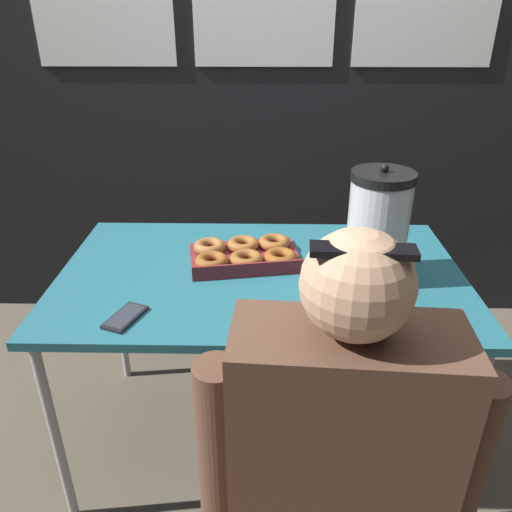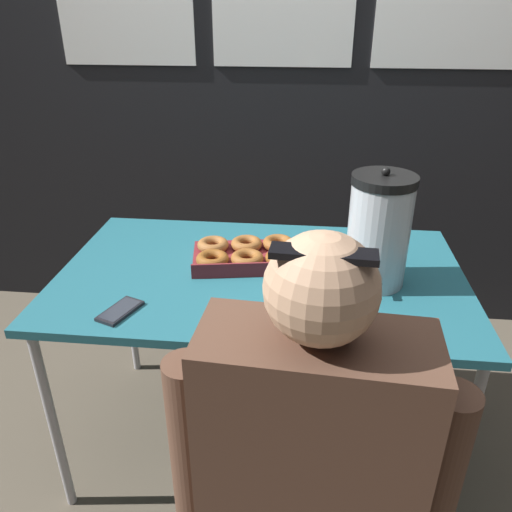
{
  "view_description": "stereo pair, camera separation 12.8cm",
  "coord_description": "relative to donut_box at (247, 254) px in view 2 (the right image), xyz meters",
  "views": [
    {
      "loc": [
        0.01,
        -1.49,
        1.58
      ],
      "look_at": [
        -0.02,
        0.0,
        0.83
      ],
      "focal_mm": 35.0,
      "sensor_mm": 36.0,
      "label": 1
    },
    {
      "loc": [
        0.14,
        -1.48,
        1.58
      ],
      "look_at": [
        -0.02,
        0.0,
        0.83
      ],
      "focal_mm": 35.0,
      "sensor_mm": 36.0,
      "label": 2
    }
  ],
  "objects": [
    {
      "name": "folding_table",
      "position": [
        0.06,
        -0.08,
        -0.07
      ],
      "size": [
        1.37,
        0.83,
        0.77
      ],
      "color": "#236675",
      "rests_on": "ground"
    },
    {
      "name": "ground_plane",
      "position": [
        0.06,
        -0.08,
        -0.79
      ],
      "size": [
        12.0,
        12.0,
        0.0
      ],
      "primitive_type": "plane",
      "color": "brown"
    },
    {
      "name": "cell_phone",
      "position": [
        -0.33,
        -0.38,
        -0.02
      ],
      "size": [
        0.12,
        0.16,
        0.01
      ],
      "rotation": [
        0.0,
        0.0,
        -0.37
      ],
      "color": "black",
      "rests_on": "folding_table"
    },
    {
      "name": "coffee_urn",
      "position": [
        0.43,
        -0.11,
        0.16
      ],
      "size": [
        0.2,
        0.22,
        0.39
      ],
      "color": "silver",
      "rests_on": "folding_table"
    },
    {
      "name": "back_wall",
      "position": [
        0.06,
        0.95,
        0.46
      ],
      "size": [
        6.0,
        0.11,
        2.5
      ],
      "color": "black",
      "rests_on": "ground"
    },
    {
      "name": "person_seated",
      "position": [
        0.23,
        -0.82,
        -0.21
      ],
      "size": [
        0.61,
        0.27,
        1.25
      ],
      "rotation": [
        0.0,
        0.0,
        3.08
      ],
      "color": "#33332D",
      "rests_on": "ground"
    },
    {
      "name": "donut_box",
      "position": [
        0.0,
        0.0,
        0.0
      ],
      "size": [
        0.42,
        0.32,
        0.05
      ],
      "rotation": [
        0.0,
        0.0,
        0.17
      ],
      "color": "maroon",
      "rests_on": "folding_table"
    }
  ]
}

